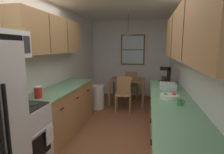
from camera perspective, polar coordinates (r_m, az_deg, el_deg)
The scene contains 23 objects.
ground_plane at distance 3.92m, azimuth 1.27°, elevation -15.63°, with size 12.00×12.00×0.00m, color brown.
wall_left at distance 4.04m, azimuth -17.89°, elevation 3.49°, with size 0.10×9.00×2.55m, color silver.
wall_right at distance 3.59m, azimuth 23.09°, elevation 2.48°, with size 0.10×9.00×2.55m, color silver.
wall_back at distance 6.19m, azimuth 5.78°, elevation 5.84°, with size 4.40×0.10×2.55m, color silver.
stove_range at distance 2.76m, azimuth -27.48°, elevation -17.28°, with size 0.66×0.59×1.10m.
microwave_over_range at distance 2.56m, azimuth -31.60°, elevation 8.87°, with size 0.39×0.57×0.34m.
counter_left at distance 3.73m, azimuth -15.28°, elevation -9.84°, with size 0.64×1.91×0.90m.
upper_cabinets_left at distance 3.56m, azimuth -18.74°, elevation 12.50°, with size 0.33×1.99×0.67m.
counter_right at distance 2.87m, azimuth 18.53°, elevation -16.04°, with size 0.64×3.37×0.90m.
upper_cabinets_right at distance 2.58m, azimuth 23.49°, elevation 12.70°, with size 0.33×3.05×0.69m.
dining_table at distance 5.26m, azimuth 4.91°, elevation -1.99°, with size 0.99×0.72×0.74m.
dining_chair_near at distance 4.74m, azimuth 3.71°, elevation -4.74°, with size 0.43×0.43×0.90m.
dining_chair_far at distance 5.83m, azimuth 6.30°, elevation -2.09°, with size 0.42×0.42×0.90m.
pendant_light at distance 5.17m, azimuth 5.14°, elevation 13.69°, with size 0.24×0.24×0.56m.
back_window at distance 6.10m, azimuth 6.62°, elevation 8.61°, with size 0.79×0.05×1.00m.
trash_bin at distance 4.92m, azimuth -4.57°, elevation -6.38°, with size 0.35×0.35×0.64m, color silver.
storage_canister at distance 2.95m, azimuth -22.51°, elevation -4.47°, with size 0.12×0.12×0.18m.
dish_towel at distance 2.66m, azimuth -19.25°, elevation -17.03°, with size 0.02×0.16×0.24m, color white.
coffee_maker at distance 4.10m, azimuth 17.00°, elevation 0.78°, with size 0.22×0.18×0.33m.
mug_by_coffeemaker at distance 2.57m, azimuth 20.80°, elevation -7.43°, with size 0.11×0.07×0.09m.
fruit_bowl at distance 2.84m, azimuth 17.85°, elevation -5.89°, with size 0.28×0.28×0.09m.
dish_rack at distance 3.51m, azimuth 17.40°, elevation -2.72°, with size 0.28×0.34×0.10m, color silver.
table_serving_bowl at distance 5.19m, azimuth 5.63°, elevation -0.46°, with size 0.19×0.19×0.06m, color #E0D14C.
Camera 1 is at (0.64, -2.49, 1.67)m, focal length 28.64 mm.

